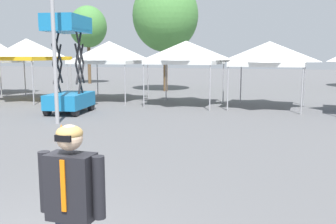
{
  "coord_description": "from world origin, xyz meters",
  "views": [
    {
      "loc": [
        2.98,
        -2.6,
        2.37
      ],
      "look_at": [
        0.54,
        4.08,
        1.3
      ],
      "focal_mm": 39.7,
      "sensor_mm": 36.0,
      "label": 1
    }
  ],
  "objects_px": {
    "person_foreground": "(72,206)",
    "tree_behind_tents_left": "(165,16)",
    "scissor_lift": "(69,84)",
    "canopy_tent_left_of_center": "(186,53)",
    "canopy_tent_behind_right": "(109,53)",
    "canopy_tent_center": "(269,54)",
    "canopy_tent_right_of_center": "(27,49)",
    "traffic_cone_lot_center": "(61,132)",
    "tree_behind_tents_center": "(88,27)"
  },
  "relations": [
    {
      "from": "canopy_tent_behind_right",
      "to": "canopy_tent_center",
      "type": "xyz_separation_m",
      "value": [
        8.32,
        -0.14,
        -0.09
      ]
    },
    {
      "from": "person_foreground",
      "to": "tree_behind_tents_left",
      "type": "xyz_separation_m",
      "value": [
        -6.99,
        21.18,
        4.03
      ]
    },
    {
      "from": "canopy_tent_center",
      "to": "scissor_lift",
      "type": "height_order",
      "value": "scissor_lift"
    },
    {
      "from": "canopy_tent_behind_right",
      "to": "person_foreground",
      "type": "bearing_deg",
      "value": -62.27
    },
    {
      "from": "canopy_tent_behind_right",
      "to": "traffic_cone_lot_center",
      "type": "relative_size",
      "value": 7.58
    },
    {
      "from": "canopy_tent_center",
      "to": "person_foreground",
      "type": "bearing_deg",
      "value": -91.41
    },
    {
      "from": "scissor_lift",
      "to": "person_foreground",
      "type": "height_order",
      "value": "scissor_lift"
    },
    {
      "from": "canopy_tent_left_of_center",
      "to": "tree_behind_tents_center",
      "type": "relative_size",
      "value": 0.5
    },
    {
      "from": "traffic_cone_lot_center",
      "to": "canopy_tent_left_of_center",
      "type": "bearing_deg",
      "value": 83.41
    },
    {
      "from": "canopy_tent_behind_right",
      "to": "canopy_tent_left_of_center",
      "type": "relative_size",
      "value": 1.05
    },
    {
      "from": "canopy_tent_center",
      "to": "tree_behind_tents_center",
      "type": "bearing_deg",
      "value": 146.4
    },
    {
      "from": "canopy_tent_left_of_center",
      "to": "scissor_lift",
      "type": "relative_size",
      "value": 0.83
    },
    {
      "from": "person_foreground",
      "to": "canopy_tent_behind_right",
      "type": "bearing_deg",
      "value": 117.73
    },
    {
      "from": "canopy_tent_behind_right",
      "to": "canopy_tent_left_of_center",
      "type": "height_order",
      "value": "canopy_tent_behind_right"
    },
    {
      "from": "scissor_lift",
      "to": "tree_behind_tents_left",
      "type": "xyz_separation_m",
      "value": [
        0.29,
        10.73,
        3.85
      ]
    },
    {
      "from": "canopy_tent_behind_right",
      "to": "canopy_tent_left_of_center",
      "type": "xyz_separation_m",
      "value": [
        4.44,
        -0.46,
        -0.02
      ]
    },
    {
      "from": "scissor_lift",
      "to": "tree_behind_tents_left",
      "type": "bearing_deg",
      "value": 88.43
    },
    {
      "from": "tree_behind_tents_center",
      "to": "traffic_cone_lot_center",
      "type": "bearing_deg",
      "value": -60.17
    },
    {
      "from": "canopy_tent_left_of_center",
      "to": "tree_behind_tents_left",
      "type": "relative_size",
      "value": 0.45
    },
    {
      "from": "canopy_tent_behind_right",
      "to": "traffic_cone_lot_center",
      "type": "distance_m",
      "value": 10.01
    },
    {
      "from": "scissor_lift",
      "to": "canopy_tent_left_of_center",
      "type": "bearing_deg",
      "value": 48.06
    },
    {
      "from": "tree_behind_tents_center",
      "to": "scissor_lift",
      "type": "bearing_deg",
      "value": -60.83
    },
    {
      "from": "canopy_tent_right_of_center",
      "to": "canopy_tent_left_of_center",
      "type": "xyz_separation_m",
      "value": [
        8.63,
        1.0,
        -0.18
      ]
    },
    {
      "from": "canopy_tent_left_of_center",
      "to": "scissor_lift",
      "type": "bearing_deg",
      "value": -131.94
    },
    {
      "from": "canopy_tent_left_of_center",
      "to": "canopy_tent_behind_right",
      "type": "bearing_deg",
      "value": 174.06
    },
    {
      "from": "canopy_tent_right_of_center",
      "to": "canopy_tent_left_of_center",
      "type": "height_order",
      "value": "canopy_tent_right_of_center"
    },
    {
      "from": "canopy_tent_behind_right",
      "to": "tree_behind_tents_center",
      "type": "height_order",
      "value": "tree_behind_tents_center"
    },
    {
      "from": "canopy_tent_center",
      "to": "tree_behind_tents_left",
      "type": "xyz_separation_m",
      "value": [
        -7.36,
        6.2,
        2.58
      ]
    },
    {
      "from": "canopy_tent_right_of_center",
      "to": "canopy_tent_behind_right",
      "type": "bearing_deg",
      "value": 19.19
    },
    {
      "from": "canopy_tent_right_of_center",
      "to": "traffic_cone_lot_center",
      "type": "bearing_deg",
      "value": -45.09
    },
    {
      "from": "tree_behind_tents_center",
      "to": "canopy_tent_behind_right",
      "type": "bearing_deg",
      "value": -53.44
    },
    {
      "from": "canopy_tent_center",
      "to": "canopy_tent_right_of_center",
      "type": "bearing_deg",
      "value": -173.99
    },
    {
      "from": "canopy_tent_behind_right",
      "to": "person_foreground",
      "type": "distance_m",
      "value": 17.15
    },
    {
      "from": "scissor_lift",
      "to": "person_foreground",
      "type": "xyz_separation_m",
      "value": [
        7.29,
        -10.45,
        -0.18
      ]
    },
    {
      "from": "person_foreground",
      "to": "tree_behind_tents_left",
      "type": "distance_m",
      "value": 22.67
    },
    {
      "from": "canopy_tent_center",
      "to": "tree_behind_tents_left",
      "type": "height_order",
      "value": "tree_behind_tents_left"
    },
    {
      "from": "canopy_tent_right_of_center",
      "to": "canopy_tent_center",
      "type": "height_order",
      "value": "canopy_tent_right_of_center"
    },
    {
      "from": "canopy_tent_right_of_center",
      "to": "tree_behind_tents_left",
      "type": "height_order",
      "value": "tree_behind_tents_left"
    },
    {
      "from": "person_foreground",
      "to": "scissor_lift",
      "type": "bearing_deg",
      "value": 124.88
    },
    {
      "from": "canopy_tent_left_of_center",
      "to": "tree_behind_tents_left",
      "type": "distance_m",
      "value": 7.81
    },
    {
      "from": "canopy_tent_center",
      "to": "traffic_cone_lot_center",
      "type": "bearing_deg",
      "value": -118.55
    },
    {
      "from": "person_foreground",
      "to": "canopy_tent_left_of_center",
      "type": "bearing_deg",
      "value": 103.46
    },
    {
      "from": "tree_behind_tents_left",
      "to": "scissor_lift",
      "type": "bearing_deg",
      "value": -91.57
    },
    {
      "from": "canopy_tent_center",
      "to": "tree_behind_tents_left",
      "type": "bearing_deg",
      "value": 139.89
    },
    {
      "from": "canopy_tent_behind_right",
      "to": "canopy_tent_center",
      "type": "bearing_deg",
      "value": -0.97
    },
    {
      "from": "canopy_tent_right_of_center",
      "to": "canopy_tent_center",
      "type": "bearing_deg",
      "value": 6.01
    },
    {
      "from": "canopy_tent_behind_right",
      "to": "traffic_cone_lot_center",
      "type": "height_order",
      "value": "canopy_tent_behind_right"
    },
    {
      "from": "tree_behind_tents_center",
      "to": "traffic_cone_lot_center",
      "type": "xyz_separation_m",
      "value": [
        11.31,
        -19.72,
        -4.65
      ]
    },
    {
      "from": "canopy_tent_behind_right",
      "to": "tree_behind_tents_center",
      "type": "bearing_deg",
      "value": 126.56
    },
    {
      "from": "canopy_tent_right_of_center",
      "to": "traffic_cone_lot_center",
      "type": "relative_size",
      "value": 7.42
    }
  ]
}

